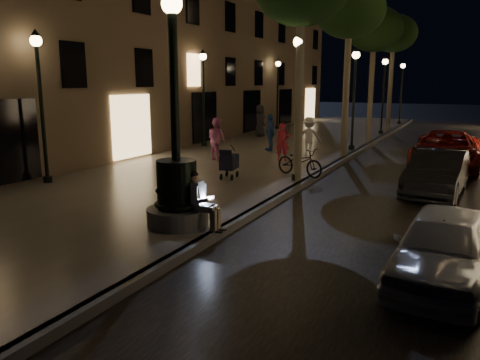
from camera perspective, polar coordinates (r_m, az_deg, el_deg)
The scene contains 27 objects.
ground at distance 22.37m, azimuth 13.56°, elevation 2.75°, with size 120.00×120.00×0.00m, color black.
cobble_lane at distance 21.92m, azimuth 21.22°, elevation 2.12°, with size 6.00×45.00×0.02m, color black.
promenade at distance 23.55m, azimuth 4.04°, elevation 3.74°, with size 8.00×45.00×0.20m, color #67645B.
curb_strip at distance 22.36m, azimuth 13.57°, elevation 3.00°, with size 0.25×45.00×0.20m, color #59595B.
building_left at distance 30.07m, azimuth -8.49°, elevation 19.53°, with size 8.00×36.00×15.00m, color #746349.
fountain_lamppost at distance 10.60m, azimuth -7.72°, elevation -0.18°, with size 1.40×1.40×5.21m.
seated_man_laptop at distance 10.35m, azimuth -4.86°, elevation -2.24°, with size 0.92×0.31×1.29m.
tree_second at distance 21.39m, azimuth 13.23°, elevation 19.41°, with size 3.00×3.00×7.40m.
tree_third at distance 27.21m, azimuth 16.05°, elevation 17.16°, with size 3.00×3.00×7.20m.
tree_far at distance 33.11m, azimuth 18.22°, elevation 16.51°, with size 3.00×3.00×7.50m.
lamp_curb_a at distance 15.46m, azimuth 7.06°, elevation 11.13°, with size 0.36×0.36×4.81m.
lamp_curb_b at distance 23.16m, azimuth 13.78°, elevation 11.08°, with size 0.36×0.36×4.81m.
lamp_curb_c at distance 31.01m, azimuth 17.13°, elevation 11.00°, with size 0.36×0.36×4.81m.
lamp_curb_d at distance 38.92m, azimuth 19.11°, elevation 10.94°, with size 0.36×0.36×4.81m.
lamp_left_a at distance 16.18m, azimuth -23.21°, elevation 10.31°, with size 0.36×0.36×4.81m.
lamp_left_b at distance 23.94m, azimuth -4.49°, elevation 11.39°, with size 0.36×0.36×4.81m.
lamp_left_c at distance 32.94m, azimuth 4.62°, elevation 11.49°, with size 0.36×0.36×4.81m.
stroller at distance 15.73m, azimuth -1.34°, elevation 2.20°, with size 0.60×1.13×1.14m.
car_front at distance 8.81m, azimuth 23.54°, elevation -7.46°, with size 1.50×3.74×1.27m, color #A9ACB0.
car_second at distance 15.51m, azimuth 22.90°, elevation 0.81°, with size 1.46×4.17×1.38m, color black.
car_third at distance 20.39m, azimuth 23.79°, elevation 3.34°, with size 2.47×5.37×1.49m, color maroon.
pedestrian_red at distance 19.51m, azimuth 5.21°, elevation 4.65°, with size 0.57×0.37×1.56m, color #BB2539.
pedestrian_pink at distance 19.57m, azimuth -2.85°, elevation 5.02°, with size 0.86×0.67×1.77m, color #CD6CA6.
pedestrian_white at distance 20.89m, azimuth 8.39°, elevation 5.25°, with size 1.11×0.64×1.71m, color silver.
pedestrian_blue at distance 22.37m, azimuth 3.67°, elevation 5.82°, with size 1.02×0.42×1.74m, color navy.
pedestrian_dark at distance 28.33m, azimuth 2.45°, elevation 7.25°, with size 0.93×0.60×1.90m, color #2D2E32.
bicycle at distance 16.36m, azimuth 7.30°, elevation 2.21°, with size 0.66×1.89×0.99m, color black.
Camera 1 is at (4.84, -6.58, 3.40)m, focal length 35.00 mm.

